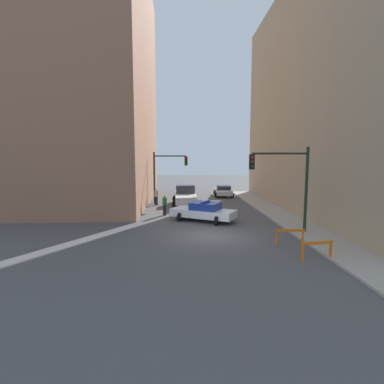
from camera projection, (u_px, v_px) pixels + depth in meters
ground_plane at (211, 236)px, 17.94m from camera, size 120.00×120.00×0.00m
sidewalk_right at (312, 234)px, 18.19m from camera, size 2.40×44.00×0.12m
building_corner_left at (78, 87)px, 29.97m from camera, size 14.00×20.00×23.41m
building_right at (360, 96)px, 25.27m from camera, size 12.00×28.00×19.73m
traffic_light_near at (288, 177)px, 18.16m from camera, size 3.64×0.35×5.20m
traffic_light_far at (165, 170)px, 30.05m from camera, size 3.44×0.35×5.20m
police_car at (204, 211)px, 21.99m from camera, size 5.01×3.90×1.52m
white_truck at (186, 196)px, 29.40m from camera, size 2.69×5.43×1.90m
parked_car_near at (223, 191)px, 35.82m from camera, size 2.45×4.41×1.31m
pedestrian_crossing at (165, 205)px, 24.26m from camera, size 0.48×0.48×1.66m
pedestrian_corner at (156, 196)px, 29.35m from camera, size 0.51×0.51×1.66m
barrier_front at (317, 247)px, 13.62m from camera, size 1.58×0.41×0.90m
barrier_mid at (290, 234)px, 15.93m from camera, size 1.60×0.17×0.90m
traffic_cone at (218, 218)px, 21.64m from camera, size 0.36×0.36×0.66m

